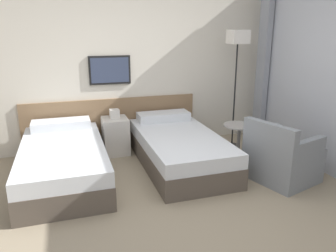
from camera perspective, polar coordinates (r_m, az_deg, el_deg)
The scene contains 8 objects.
ground_plane at distance 3.62m, azimuth 3.19°, elevation -14.53°, with size 16.00×16.00×0.00m, color gray.
wall_headboard at distance 5.31m, azimuth -5.68°, elevation 10.31°, with size 10.00×0.10×2.70m.
bed_near_door at distance 4.43m, azimuth -17.74°, elevation -5.86°, with size 1.03×2.00×0.59m.
bed_near_window at distance 4.66m, azimuth 1.86°, elevation -3.91°, with size 1.03×2.00×0.59m.
nightstand at distance 5.13m, azimuth -9.13°, elevation -1.58°, with size 0.38×0.44×0.70m.
floor_lamp at distance 5.25m, azimuth 12.00°, elevation 13.29°, with size 0.27×0.27×1.86m.
side_table at distance 4.76m, azimuth 12.23°, elevation -1.79°, with size 0.44×0.44×0.58m.
armchair at distance 4.42m, azimuth 19.10°, elevation -5.45°, with size 0.89×0.92×0.80m.
Camera 1 is at (-1.12, -2.89, 1.86)m, focal length 35.00 mm.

